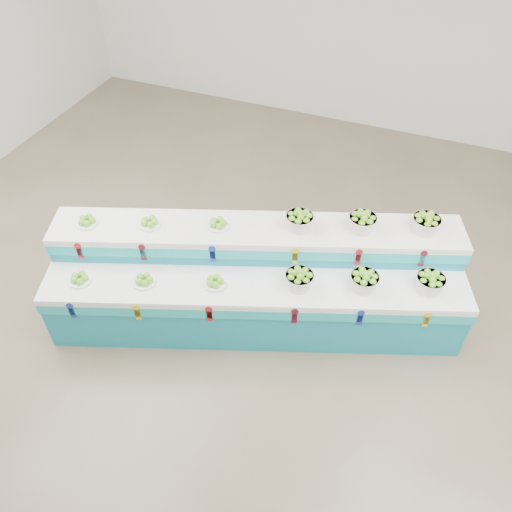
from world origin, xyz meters
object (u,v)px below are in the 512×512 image
(plate_upper_mid, at_px, (149,222))
(basket_upper_right, at_px, (426,223))
(basket_lower_left, at_px, (299,279))
(display_stand, at_px, (256,281))

(plate_upper_mid, distance_m, basket_upper_right, 2.78)
(basket_lower_left, bearing_deg, display_stand, 168.16)
(basket_lower_left, xyz_separation_m, basket_upper_right, (1.01, 0.92, 0.30))
(basket_lower_left, xyz_separation_m, plate_upper_mid, (-1.61, -0.02, 0.24))
(basket_lower_left, relative_size, basket_upper_right, 1.00)
(basket_lower_left, height_order, basket_upper_right, basket_upper_right)
(plate_upper_mid, bearing_deg, basket_lower_left, 0.65)
(basket_lower_left, height_order, plate_upper_mid, plate_upper_mid)
(display_stand, relative_size, basket_lower_left, 15.22)
(display_stand, xyz_separation_m, basket_lower_left, (0.49, -0.10, 0.31))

